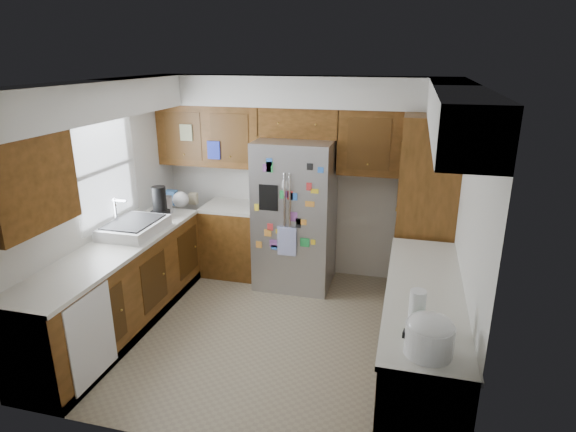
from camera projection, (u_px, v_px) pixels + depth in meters
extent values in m
plane|color=gray|center=(267.00, 332.00, 4.99)|extent=(3.60, 3.60, 0.00)
cube|color=beige|center=(303.00, 178.00, 6.05)|extent=(3.60, 0.04, 2.50)
cube|color=beige|center=(101.00, 204.00, 5.01)|extent=(0.04, 3.20, 2.50)
cube|color=beige|center=(464.00, 235.00, 4.16)|extent=(0.04, 3.20, 2.50)
cube|color=beige|center=(193.00, 295.00, 3.12)|extent=(3.60, 0.04, 2.50)
cube|color=white|center=(263.00, 81.00, 4.18)|extent=(3.60, 3.20, 0.02)
cube|color=silver|center=(300.00, 92.00, 5.54)|extent=(3.60, 0.38, 0.35)
cube|color=silver|center=(104.00, 99.00, 4.62)|extent=(0.38, 3.20, 0.35)
cube|color=silver|center=(455.00, 108.00, 3.86)|extent=(0.38, 3.20, 0.35)
cube|color=#42280C|center=(212.00, 135.00, 6.00)|extent=(1.33, 0.34, 0.75)
cube|color=#42280C|center=(397.00, 143.00, 5.46)|extent=(1.33, 0.34, 0.75)
cube|color=#42280C|center=(22.00, 184.00, 3.75)|extent=(0.34, 0.85, 0.75)
cube|color=white|center=(103.00, 169.00, 4.99)|extent=(0.02, 0.90, 1.05)
cube|color=white|center=(107.00, 169.00, 4.98)|extent=(0.01, 1.02, 1.15)
cube|color=#2133C4|center=(214.00, 150.00, 5.85)|extent=(0.16, 0.02, 0.22)
cube|color=beige|center=(186.00, 133.00, 5.87)|extent=(0.16, 0.02, 0.20)
cube|color=#42280C|center=(118.00, 290.00, 4.93)|extent=(0.60, 2.60, 0.88)
cube|color=#42280C|center=(235.00, 241.00, 6.23)|extent=(0.75, 0.60, 0.88)
cube|color=beige|center=(113.00, 249.00, 4.78)|extent=(0.63, 2.60, 0.04)
cube|color=beige|center=(234.00, 207.00, 6.09)|extent=(0.75, 0.60, 0.04)
cube|color=black|center=(122.00, 323.00, 5.05)|extent=(0.60, 2.60, 0.10)
cube|color=silver|center=(92.00, 337.00, 4.07)|extent=(0.01, 0.58, 0.80)
cube|color=#42280C|center=(421.00, 341.00, 4.05)|extent=(0.60, 2.25, 0.88)
cube|color=beige|center=(426.00, 292.00, 3.91)|extent=(0.63, 2.25, 0.04)
cube|color=black|center=(417.00, 380.00, 4.18)|extent=(0.60, 2.25, 0.10)
cube|color=#42280C|center=(425.00, 211.00, 5.34)|extent=(0.60, 0.90, 2.15)
cube|color=#A2A1A6|center=(295.00, 214.00, 5.80)|extent=(0.90, 0.75, 1.80)
cylinder|color=silver|center=(285.00, 212.00, 5.40)|extent=(0.02, 0.02, 0.90)
cylinder|color=silver|center=(290.00, 212.00, 5.39)|extent=(0.02, 0.02, 0.90)
cube|color=black|center=(268.00, 198.00, 5.41)|extent=(0.22, 0.01, 0.30)
cube|color=white|center=(287.00, 242.00, 5.50)|extent=(0.22, 0.01, 0.34)
cube|color=yellow|center=(313.00, 242.00, 5.44)|extent=(0.05, 0.00, 0.06)
cube|color=orange|center=(302.00, 222.00, 5.40)|extent=(0.11, 0.00, 0.07)
cube|color=green|center=(269.00, 167.00, 5.29)|extent=(0.08, 0.00, 0.12)
cube|color=#8C4C99|center=(267.00, 168.00, 5.30)|extent=(0.10, 0.00, 0.09)
cube|color=#8C4C99|center=(273.00, 243.00, 5.57)|extent=(0.09, 0.00, 0.09)
cube|color=orange|center=(268.00, 233.00, 5.55)|extent=(0.09, 0.00, 0.09)
cube|color=#8C4C99|center=(294.00, 217.00, 5.40)|extent=(0.08, 0.00, 0.11)
cube|color=black|center=(310.00, 167.00, 5.18)|extent=(0.07, 0.00, 0.07)
cube|color=red|center=(270.00, 227.00, 5.52)|extent=(0.07, 0.00, 0.08)
cube|color=blue|center=(294.00, 197.00, 5.33)|extent=(0.08, 0.00, 0.08)
cube|color=orange|center=(259.00, 245.00, 5.63)|extent=(0.07, 0.00, 0.08)
cube|color=yellow|center=(257.00, 207.00, 5.48)|extent=(0.05, 0.00, 0.08)
cube|color=black|center=(298.00, 223.00, 5.41)|extent=(0.06, 0.00, 0.11)
cube|color=blue|center=(274.00, 247.00, 5.59)|extent=(0.07, 0.00, 0.06)
cube|color=orange|center=(310.00, 204.00, 5.31)|extent=(0.11, 0.00, 0.06)
cube|color=yellow|center=(279.00, 232.00, 5.51)|extent=(0.09, 0.00, 0.05)
cube|color=yellow|center=(315.00, 191.00, 5.25)|extent=(0.09, 0.00, 0.05)
cube|color=green|center=(305.00, 243.00, 5.47)|extent=(0.11, 0.00, 0.10)
cube|color=white|center=(284.00, 185.00, 5.31)|extent=(0.06, 0.00, 0.09)
cube|color=green|center=(282.00, 195.00, 5.36)|extent=(0.06, 0.00, 0.10)
cube|color=#8C4C99|center=(286.00, 194.00, 5.34)|extent=(0.05, 0.00, 0.07)
cube|color=red|center=(290.00, 195.00, 5.34)|extent=(0.06, 0.00, 0.10)
cube|color=blue|center=(321.00, 170.00, 5.16)|extent=(0.06, 0.00, 0.06)
cube|color=blue|center=(269.00, 162.00, 5.28)|extent=(0.07, 0.00, 0.08)
cube|color=red|center=(309.00, 187.00, 5.25)|extent=(0.06, 0.00, 0.09)
cube|color=#42280C|center=(300.00, 122.00, 5.67)|extent=(0.96, 0.34, 0.35)
sphere|color=blue|center=(277.00, 95.00, 5.64)|extent=(0.25, 0.25, 0.25)
cylinder|color=black|center=(304.00, 100.00, 5.55)|extent=(0.29, 0.29, 0.16)
ellipsoid|color=#333338|center=(304.00, 93.00, 5.53)|extent=(0.27, 0.27, 0.12)
cube|color=silver|center=(134.00, 228.00, 5.12)|extent=(0.52, 0.70, 0.12)
cube|color=black|center=(133.00, 222.00, 5.10)|extent=(0.44, 0.60, 0.02)
cylinder|color=silver|center=(116.00, 212.00, 5.12)|extent=(0.02, 0.02, 0.30)
cylinder|color=silver|center=(119.00, 201.00, 5.06)|extent=(0.16, 0.02, 0.02)
cube|color=yellow|center=(140.00, 240.00, 4.90)|extent=(0.10, 0.18, 0.04)
cube|color=black|center=(161.00, 214.00, 5.58)|extent=(0.18, 0.14, 0.10)
cylinder|color=black|center=(159.00, 199.00, 5.52)|extent=(0.16, 0.16, 0.28)
cylinder|color=#A2A1A6|center=(167.00, 204.00, 5.78)|extent=(0.14, 0.14, 0.20)
sphere|color=silver|center=(181.00, 200.00, 5.97)|extent=(0.20, 0.20, 0.20)
cube|color=#3F72B2|center=(171.00, 197.00, 6.09)|extent=(0.14, 0.10, 0.18)
cube|color=#BFB28C|center=(193.00, 199.00, 6.12)|extent=(0.10, 0.08, 0.14)
cylinder|color=silver|center=(146.00, 219.00, 5.42)|extent=(0.08, 0.08, 0.11)
cylinder|color=white|center=(429.00, 340.00, 3.04)|extent=(0.31, 0.31, 0.20)
ellipsoid|color=white|center=(431.00, 326.00, 3.00)|extent=(0.30, 0.30, 0.13)
cube|color=black|center=(406.00, 334.00, 3.06)|extent=(0.04, 0.06, 0.04)
cylinder|color=white|center=(417.00, 307.00, 3.37)|extent=(0.11, 0.11, 0.26)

